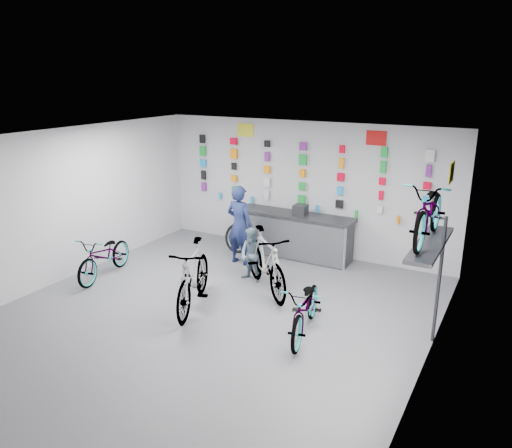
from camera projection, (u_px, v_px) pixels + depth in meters
The scene contains 20 objects.
floor at pixel (205, 320), 8.40m from camera, with size 8.00×8.00×0.00m, color #4F5054.
ceiling at pixel (199, 142), 7.53m from camera, with size 8.00×8.00×0.00m, color white.
wall_back at pixel (303, 188), 11.31m from camera, with size 7.00×7.00×0.00m, color silver.
wall_left at pixel (52, 208), 9.59m from camera, with size 8.00×8.00×0.00m, color silver.
wall_right at pixel (428, 277), 6.34m from camera, with size 8.00×8.00×0.00m, color silver.
counter at pixel (294, 236), 11.22m from camera, with size 2.70×0.66×1.00m.
merch_wall at pixel (298, 173), 11.21m from camera, with size 5.57×0.08×1.57m.
wall_bracket at pixel (432, 250), 7.44m from camera, with size 0.39×1.90×2.00m.
sign_left at pixel (245, 130), 11.64m from camera, with size 0.42×0.02×0.30m, color yellow.
sign_right at pixel (376, 138), 10.20m from camera, with size 0.42×0.02×0.30m, color red.
sign_side at pixel (452, 173), 7.02m from camera, with size 0.02×0.40×0.30m, color yellow.
bike_left at pixel (105, 256), 10.08m from camera, with size 0.60×1.72×0.91m, color gray.
bike_center at pixel (193, 276), 8.69m from camera, with size 0.56×1.99×1.20m, color gray.
bike_right at pixel (306, 308), 7.83m from camera, with size 0.60×1.73×0.91m, color gray.
bike_service at pixel (266, 262), 9.36m from camera, with size 0.57×2.01×1.21m, color gray.
bike_wall at pixel (430, 211), 7.30m from camera, with size 0.63×1.80×0.95m, color gray.
clerk at pixel (240, 225), 10.71m from camera, with size 0.63×0.42×1.73m, color #172049.
customer at pixel (252, 255), 9.85m from camera, with size 0.53×0.42×1.10m, color slate.
spare_wheel at pixel (238, 238), 11.54m from camera, with size 0.70×0.25×0.69m.
register at pixel (300, 210), 10.99m from camera, with size 0.28×0.30×0.22m, color black.
Camera 1 is at (4.43, -6.20, 3.99)m, focal length 35.00 mm.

